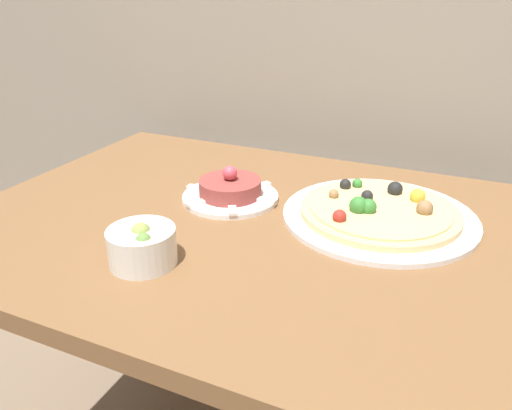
% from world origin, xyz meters
% --- Properties ---
extents(dining_table, '(1.07, 0.81, 0.76)m').
position_xyz_m(dining_table, '(0.00, 0.41, 0.65)').
color(dining_table, brown).
rests_on(dining_table, ground_plane).
extents(pizza_plate, '(0.37, 0.37, 0.05)m').
position_xyz_m(pizza_plate, '(0.25, 0.51, 0.78)').
color(pizza_plate, white).
rests_on(pizza_plate, dining_table).
extents(tartare_plate, '(0.21, 0.20, 0.07)m').
position_xyz_m(tartare_plate, '(-0.06, 0.48, 0.78)').
color(tartare_plate, white).
rests_on(tartare_plate, dining_table).
extents(small_bowl, '(0.11, 0.11, 0.07)m').
position_xyz_m(small_bowl, '(-0.07, 0.19, 0.79)').
color(small_bowl, white).
rests_on(small_bowl, dining_table).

